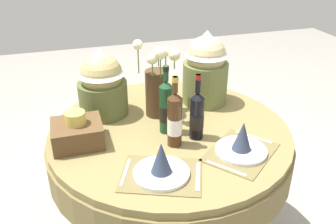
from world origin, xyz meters
The scene contains 10 objects.
dining_table centered at (0.00, 0.00, 0.63)m, with size 1.27×1.27×0.78m.
place_setting_left centered at (-0.15, -0.37, 0.82)m, with size 0.41×0.37×0.16m.
place_setting_right centered at (0.25, -0.31, 0.82)m, with size 0.43×0.42×0.16m.
flower_vase centered at (-0.02, 0.17, 0.96)m, with size 0.25×0.21×0.44m.
wine_bottle_left centered at (-0.02, -0.15, 0.91)m, with size 0.07×0.07×0.35m.
wine_bottle_centre centered at (-0.03, -0.02, 0.92)m, with size 0.07×0.07×0.35m.
wine_bottle_right centered at (0.10, -0.12, 0.90)m, with size 0.07×0.07×0.33m.
gift_tub_back_left centered at (-0.30, 0.27, 0.98)m, with size 0.27×0.27×0.38m.
gift_tub_back_right centered at (0.29, 0.25, 1.01)m, with size 0.26×0.26×0.43m.
woven_basket_side_left centered at (-0.47, -0.01, 0.84)m, with size 0.24×0.21×0.17m.
Camera 1 is at (-0.48, -1.55, 1.73)m, focal length 38.58 mm.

